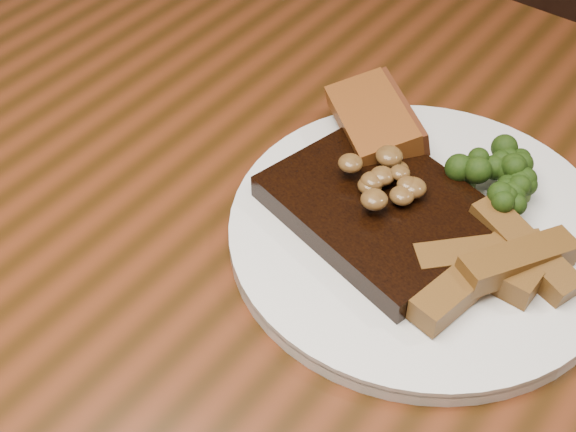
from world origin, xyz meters
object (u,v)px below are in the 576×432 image
object	(u,v)px
dining_table	(265,316)
potato_wedges	(495,275)
steak	(381,210)
garlic_bread	(371,137)
plate	(421,234)
chair_far	(499,71)

from	to	relation	value
dining_table	potato_wedges	bearing A→B (deg)	20.08
steak	dining_table	bearing A→B (deg)	-120.10
dining_table	garlic_bread	size ratio (longest dim) A/B	16.65
plate	potato_wedges	distance (m)	0.07
dining_table	steak	xyz separation A→B (m)	(0.06, 0.07, 0.12)
chair_far	dining_table	bearing A→B (deg)	77.71
dining_table	chair_far	world-z (taller)	chair_far
garlic_bread	plate	bearing A→B (deg)	3.29
dining_table	potato_wedges	world-z (taller)	potato_wedges
plate	potato_wedges	xyz separation A→B (m)	(0.07, -0.02, 0.02)
dining_table	potato_wedges	size ratio (longest dim) A/B	13.05
garlic_bread	potato_wedges	size ratio (longest dim) A/B	0.78
dining_table	plate	distance (m)	0.16
plate	steak	world-z (taller)	steak
dining_table	potato_wedges	distance (m)	0.21
chair_far	steak	xyz separation A→B (m)	(0.14, -0.61, 0.28)
potato_wedges	chair_far	bearing A→B (deg)	111.79
steak	chair_far	bearing A→B (deg)	117.28
plate	steak	bearing A→B (deg)	-158.54
potato_wedges	plate	bearing A→B (deg)	165.04
dining_table	plate	world-z (taller)	plate
chair_far	plate	size ratio (longest dim) A/B	3.00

